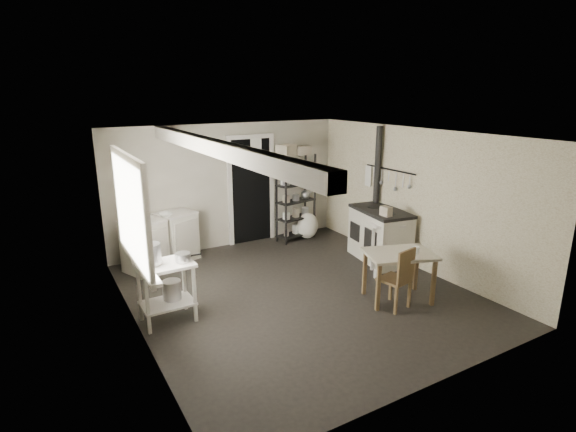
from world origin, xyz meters
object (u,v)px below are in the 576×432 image
stockpot (151,254)px  flour_sack (308,227)px  stove (380,236)px  prep_table (167,292)px  work_table (398,274)px  shelf_rack (296,193)px  base_cabinets (161,239)px  chair (395,274)px

stockpot → flour_sack: bearing=28.6°
stove → prep_table: bearing=-166.7°
stove → flour_sack: size_ratio=2.21×
work_table → flour_sack: (0.38, 2.95, -0.14)m
stockpot → shelf_rack: bearing=31.3°
stockpot → prep_table: bearing=-7.0°
stockpot → base_cabinets: size_ratio=0.20×
base_cabinets → work_table: (2.52, -2.99, -0.08)m
shelf_rack → stove: (0.67, -1.70, -0.51)m
stockpot → work_table: stockpot is taller
work_table → flour_sack: work_table is taller
base_cabinets → stove: (3.34, -1.67, -0.02)m
prep_table → flour_sack: (3.36, 1.93, -0.16)m
shelf_rack → chair: 3.22m
prep_table → stove: size_ratio=0.68×
base_cabinets → stove: stove is taller
prep_table → stove: stove is taller
work_table → chair: bearing=-146.2°
shelf_rack → work_table: bearing=-104.1°
stockpot → flour_sack: size_ratio=0.49×
base_cabinets → work_table: bearing=-72.2°
shelf_rack → stove: shelf_rack is taller
base_cabinets → stockpot: bearing=-129.4°
prep_table → shelf_rack: shelf_rack is taller
stockpot → work_table: (3.12, -1.04, -0.56)m
stove → work_table: bearing=-113.0°
prep_table → flour_sack: prep_table is taller
prep_table → work_table: bearing=-18.9°
prep_table → chair: size_ratio=0.90×
shelf_rack → work_table: (-0.15, -3.02, -0.57)m
base_cabinets → work_table: 3.92m
chair → flour_sack: size_ratio=1.67×
prep_table → stockpot: stockpot is taller
base_cabinets → flour_sack: (2.90, -0.04, -0.22)m
shelf_rack → base_cabinets: bearing=169.4°
base_cabinets → chair: 3.90m
stockpot → base_cabinets: stockpot is taller
stockpot → work_table: size_ratio=0.28×
stockpot → shelf_rack: (3.27, 1.99, 0.01)m
base_cabinets → chair: (2.31, -3.14, 0.02)m
stove → chair: chair is taller
base_cabinets → flour_sack: base_cabinets is taller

